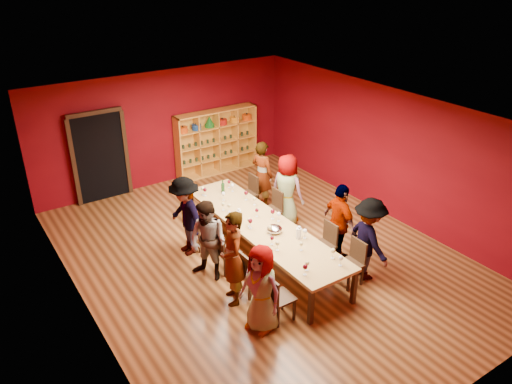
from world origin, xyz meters
TOP-DOWN VIEW (x-y plane):
  - room_shell at (0.00, 0.00)m, footprint 7.10×9.10m
  - tasting_table at (0.00, 0.00)m, footprint 1.10×4.50m
  - doorway at (-1.80, 4.43)m, footprint 1.40×0.17m
  - shelving_unit at (1.40, 4.32)m, footprint 2.40×0.40m
  - chair_person_left_0 at (-0.91, -1.77)m, footprint 0.42×0.42m
  - person_left_0 at (-1.23, -1.77)m, footprint 0.63×0.85m
  - chair_person_left_1 at (-0.91, -0.91)m, footprint 0.42×0.42m
  - person_left_1 at (-1.23, -0.91)m, footprint 0.66×0.76m
  - chair_person_left_2 at (-0.91, -0.05)m, footprint 0.42×0.42m
  - person_left_2 at (-1.25, -0.05)m, footprint 0.71×0.88m
  - chair_person_left_3 at (-0.91, 0.98)m, footprint 0.42×0.42m
  - person_left_3 at (-1.20, 0.98)m, footprint 0.48×1.10m
  - chair_person_right_0 at (0.91, -1.69)m, footprint 0.42×0.42m
  - person_right_0 at (1.25, -1.69)m, footprint 0.61×1.13m
  - chair_person_right_1 at (0.91, -0.92)m, footprint 0.42×0.42m
  - person_right_1 at (1.24, -0.92)m, footprint 0.54×1.01m
  - chair_person_right_3 at (0.91, 0.87)m, footprint 0.42×0.42m
  - person_right_3 at (1.28, 0.87)m, footprint 0.68×0.91m
  - chair_person_right_4 at (0.91, 1.85)m, footprint 0.42×0.42m
  - person_right_4 at (1.27, 1.85)m, footprint 0.59×0.71m
  - wine_glass_0 at (-0.35, 0.93)m, footprint 0.08×0.08m
  - wine_glass_1 at (-0.37, -1.84)m, footprint 0.08×0.08m
  - wine_glass_2 at (0.35, -1.72)m, footprint 0.08×0.08m
  - wine_glass_3 at (0.37, -0.90)m, footprint 0.08×0.08m
  - wine_glass_4 at (-0.29, -0.02)m, footprint 0.09×0.09m
  - wine_glass_5 at (0.09, 0.31)m, footprint 0.08×0.08m
  - wine_glass_6 at (-0.28, 0.81)m, footprint 0.08×0.08m
  - wine_glass_7 at (-0.34, 1.74)m, footprint 0.08×0.08m
  - wine_glass_8 at (-0.28, -0.74)m, footprint 0.07×0.07m
  - wine_glass_9 at (0.31, -1.96)m, footprint 0.08×0.08m
  - wine_glass_10 at (0.35, -0.09)m, footprint 0.09×0.09m
  - wine_glass_11 at (-0.36, 1.80)m, footprint 0.09×0.09m
  - wine_glass_12 at (-0.11, 1.33)m, footprint 0.08×0.08m
  - wine_glass_13 at (0.31, 1.07)m, footprint 0.09×0.09m
  - wine_glass_14 at (0.30, 0.05)m, footprint 0.09×0.09m
  - wine_glass_15 at (-0.26, -1.75)m, footprint 0.08×0.08m
  - wine_glass_16 at (0.33, 1.82)m, footprint 0.08×0.08m
  - wine_glass_17 at (-0.27, 0.06)m, footprint 0.08×0.08m
  - wine_glass_18 at (0.29, -0.79)m, footprint 0.07×0.07m
  - wine_glass_19 at (0.29, 1.61)m, footprint 0.08×0.08m
  - wine_glass_20 at (-0.11, -0.44)m, footprint 0.08×0.08m
  - wine_glass_21 at (0.05, -1.20)m, footprint 0.07×0.07m
  - wine_glass_22 at (0.33, 0.77)m, footprint 0.08×0.08m
  - wine_glass_23 at (-0.32, -0.96)m, footprint 0.08×0.08m
  - spittoon_bowl at (0.02, -0.40)m, footprint 0.30×0.30m
  - carafe_a at (-0.28, 0.42)m, footprint 0.09×0.09m
  - carafe_b at (0.27, -0.84)m, footprint 0.12×0.12m
  - wine_bottle at (0.07, 1.66)m, footprint 0.09×0.09m

SIDE VIEW (x-z plane):
  - chair_person_left_0 at x=-0.91m, z-range 0.05..0.94m
  - chair_person_left_1 at x=-0.91m, z-range 0.05..0.94m
  - chair_person_left_2 at x=-0.91m, z-range 0.05..0.94m
  - chair_person_left_3 at x=-0.91m, z-range 0.05..0.94m
  - chair_person_right_0 at x=0.91m, z-range 0.05..0.94m
  - chair_person_right_1 at x=0.91m, z-range 0.05..0.94m
  - chair_person_right_3 at x=0.91m, z-range 0.05..0.94m
  - chair_person_right_4 at x=0.91m, z-range 0.05..0.94m
  - tasting_table at x=0.00m, z-range 0.32..1.07m
  - person_left_0 at x=-1.23m, z-range 0.00..1.56m
  - person_left_2 at x=-1.25m, z-range 0.00..1.60m
  - spittoon_bowl at x=0.02m, z-range 0.74..0.90m
  - person_right_1 at x=1.24m, z-range 0.00..1.64m
  - person_right_0 at x=1.25m, z-range 0.00..1.66m
  - person_right_3 at x=1.28m, z-range 0.00..1.66m
  - person_right_4 at x=1.27m, z-range 0.00..1.68m
  - person_left_3 at x=-1.20m, z-range 0.00..1.69m
  - carafe_a at x=-0.28m, z-range 0.74..0.98m
  - carafe_b at x=0.27m, z-range 0.74..0.99m
  - wine_bottle at x=0.07m, z-range 0.71..1.03m
  - wine_glass_18 at x=0.29m, z-range 0.79..0.97m
  - wine_glass_8 at x=-0.28m, z-range 0.79..0.97m
  - wine_glass_21 at x=0.05m, z-range 0.79..0.97m
  - wine_glass_5 at x=0.09m, z-range 0.79..0.98m
  - wine_glass_16 at x=0.33m, z-range 0.79..0.98m
  - person_left_1 at x=-1.23m, z-range 0.00..1.77m
  - wine_glass_0 at x=-0.35m, z-range 0.79..0.98m
  - wine_glass_15 at x=-0.26m, z-range 0.79..0.98m
  - wine_glass_6 at x=-0.28m, z-range 0.79..0.98m
  - wine_glass_22 at x=0.33m, z-range 0.79..0.99m
  - wine_glass_19 at x=0.29m, z-range 0.79..0.99m
  - wine_glass_17 at x=-0.27m, z-range 0.79..0.99m
  - wine_glass_23 at x=-0.32m, z-range 0.80..1.00m
  - wine_glass_3 at x=0.37m, z-range 0.80..1.00m
  - wine_glass_9 at x=0.31m, z-range 0.80..1.00m
  - wine_glass_7 at x=-0.34m, z-range 0.80..1.00m
  - wine_glass_12 at x=-0.11m, z-range 0.80..1.00m
  - wine_glass_20 at x=-0.11m, z-range 0.80..1.01m
  - wine_glass_2 at x=0.35m, z-range 0.80..1.01m
  - wine_glass_1 at x=-0.37m, z-range 0.80..1.01m
  - wine_glass_10 at x=0.35m, z-range 0.80..1.01m
  - wine_glass_4 at x=-0.29m, z-range 0.80..1.01m
  - wine_glass_11 at x=-0.36m, z-range 0.80..1.01m
  - wine_glass_14 at x=0.30m, z-range 0.80..1.02m
  - wine_glass_13 at x=0.31m, z-range 0.80..1.02m
  - shelving_unit at x=1.40m, z-range 0.08..1.88m
  - doorway at x=-1.80m, z-range -0.03..2.27m
  - room_shell at x=0.00m, z-range -0.02..3.02m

